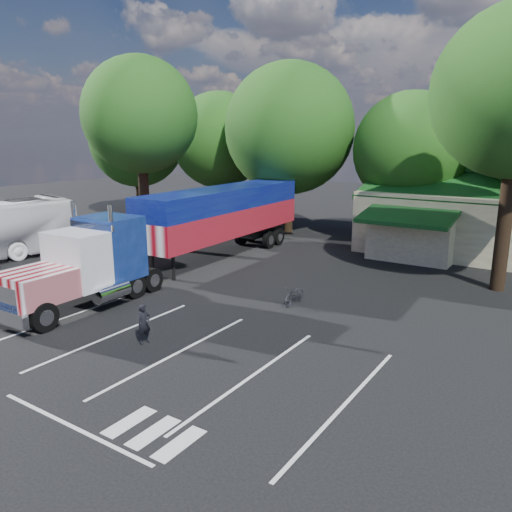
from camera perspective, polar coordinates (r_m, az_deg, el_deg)
The scene contains 10 objects.
ground at distance 24.48m, azimuth -5.11°, elevation -4.38°, with size 120.00×120.00×0.00m, color black.
tree_row_a at distance 50.40m, azimuth -13.48°, elevation 12.80°, with size 9.00×9.00×11.68m.
tree_row_b at distance 45.33m, azimuth -4.19°, elevation 13.04°, with size 8.40×8.40×11.35m.
tree_row_c at distance 39.56m, azimuth 3.85°, elevation 14.28°, with size 10.00×10.00×13.05m.
tree_row_d at distance 37.21m, azimuth 17.23°, elevation 11.53°, with size 8.00×8.00×10.60m.
tree_near_left at distance 34.85m, azimuth -13.13°, elevation 15.35°, with size 7.60×7.60×12.65m.
semi_truck at distance 29.11m, azimuth -6.96°, elevation 3.75°, with size 3.77×22.10×4.61m.
woman at distance 19.03m, azimuth -12.68°, elevation -7.60°, with size 0.55×0.36×1.51m, color black.
bicycle at distance 22.97m, azimuth 4.46°, elevation -4.43°, with size 0.58×1.67×0.88m, color black.
silver_sedan at distance 33.54m, azimuth 21.26°, elevation 0.92°, with size 1.50×4.31×1.42m, color #A2A5AA.
Camera 1 is at (14.58, -18.16, 7.52)m, focal length 35.00 mm.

